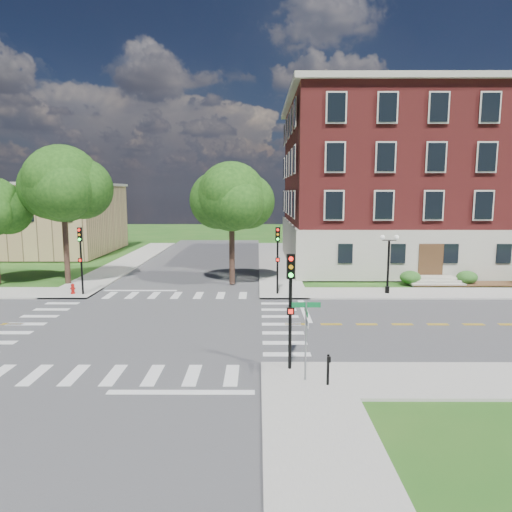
{
  "coord_description": "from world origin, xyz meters",
  "views": [
    {
      "loc": [
        5.85,
        -24.85,
        7.41
      ],
      "look_at": [
        5.75,
        4.96,
        3.2
      ],
      "focal_mm": 32.0,
      "sensor_mm": 36.0,
      "label": 1
    }
  ],
  "objects_px": {
    "street_sign_pole": "(306,325)",
    "traffic_signal_se": "(290,296)",
    "traffic_signal_ne": "(278,252)",
    "fire_hydrant": "(73,289)",
    "twin_lamp_west": "(388,260)",
    "push_button_post": "(328,368)",
    "traffic_signal_nw": "(81,252)"
  },
  "relations": [
    {
      "from": "street_sign_pole",
      "to": "push_button_post",
      "type": "xyz_separation_m",
      "value": [
        0.8,
        -0.51,
        -1.51
      ]
    },
    {
      "from": "street_sign_pole",
      "to": "traffic_signal_se",
      "type": "bearing_deg",
      "value": 115.44
    },
    {
      "from": "traffic_signal_ne",
      "to": "fire_hydrant",
      "type": "distance_m",
      "value": 15.0
    },
    {
      "from": "traffic_signal_se",
      "to": "street_sign_pole",
      "type": "distance_m",
      "value": 1.52
    },
    {
      "from": "fire_hydrant",
      "to": "push_button_post",
      "type": "bearing_deg",
      "value": -44.34
    },
    {
      "from": "twin_lamp_west",
      "to": "street_sign_pole",
      "type": "xyz_separation_m",
      "value": [
        -7.55,
        -15.45,
        -0.21
      ]
    },
    {
      "from": "traffic_signal_nw",
      "to": "traffic_signal_ne",
      "type": "bearing_deg",
      "value": 0.95
    },
    {
      "from": "traffic_signal_nw",
      "to": "fire_hydrant",
      "type": "height_order",
      "value": "traffic_signal_nw"
    },
    {
      "from": "twin_lamp_west",
      "to": "street_sign_pole",
      "type": "height_order",
      "value": "twin_lamp_west"
    },
    {
      "from": "push_button_post",
      "to": "traffic_signal_se",
      "type": "bearing_deg",
      "value": 129.43
    },
    {
      "from": "traffic_signal_se",
      "to": "traffic_signal_nw",
      "type": "bearing_deg",
      "value": 135.08
    },
    {
      "from": "traffic_signal_nw",
      "to": "push_button_post",
      "type": "distance_m",
      "value": 21.84
    },
    {
      "from": "traffic_signal_se",
      "to": "push_button_post",
      "type": "height_order",
      "value": "traffic_signal_se"
    },
    {
      "from": "street_sign_pole",
      "to": "push_button_post",
      "type": "relative_size",
      "value": 2.58
    },
    {
      "from": "traffic_signal_nw",
      "to": "street_sign_pole",
      "type": "height_order",
      "value": "traffic_signal_nw"
    },
    {
      "from": "traffic_signal_ne",
      "to": "traffic_signal_se",
      "type": "bearing_deg",
      "value": -90.37
    },
    {
      "from": "traffic_signal_ne",
      "to": "street_sign_pole",
      "type": "bearing_deg",
      "value": -88.33
    },
    {
      "from": "street_sign_pole",
      "to": "twin_lamp_west",
      "type": "bearing_deg",
      "value": 63.95
    },
    {
      "from": "push_button_post",
      "to": "fire_hydrant",
      "type": "height_order",
      "value": "push_button_post"
    },
    {
      "from": "traffic_signal_nw",
      "to": "fire_hydrant",
      "type": "xyz_separation_m",
      "value": [
        -0.78,
        0.16,
        -2.72
      ]
    },
    {
      "from": "traffic_signal_nw",
      "to": "traffic_signal_se",
      "type": "bearing_deg",
      "value": -44.92
    },
    {
      "from": "fire_hydrant",
      "to": "traffic_signal_nw",
      "type": "bearing_deg",
      "value": -11.53
    },
    {
      "from": "traffic_signal_ne",
      "to": "fire_hydrant",
      "type": "xyz_separation_m",
      "value": [
        -14.75,
        -0.07,
        -2.72
      ]
    },
    {
      "from": "traffic_signal_se",
      "to": "traffic_signal_ne",
      "type": "bearing_deg",
      "value": 89.63
    },
    {
      "from": "street_sign_pole",
      "to": "push_button_post",
      "type": "bearing_deg",
      "value": -32.16
    },
    {
      "from": "twin_lamp_west",
      "to": "fire_hydrant",
      "type": "distance_m",
      "value": 22.84
    },
    {
      "from": "traffic_signal_ne",
      "to": "street_sign_pole",
      "type": "xyz_separation_m",
      "value": [
        0.44,
        -15.2,
        -0.88
      ]
    },
    {
      "from": "traffic_signal_se",
      "to": "fire_hydrant",
      "type": "relative_size",
      "value": 6.4
    },
    {
      "from": "push_button_post",
      "to": "traffic_signal_ne",
      "type": "bearing_deg",
      "value": 94.54
    },
    {
      "from": "traffic_signal_ne",
      "to": "twin_lamp_west",
      "type": "distance_m",
      "value": 8.03
    },
    {
      "from": "fire_hydrant",
      "to": "traffic_signal_ne",
      "type": "bearing_deg",
      "value": 0.28
    },
    {
      "from": "traffic_signal_nw",
      "to": "twin_lamp_west",
      "type": "distance_m",
      "value": 21.98
    }
  ]
}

